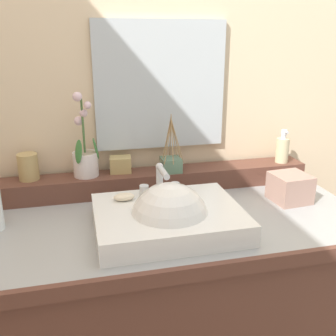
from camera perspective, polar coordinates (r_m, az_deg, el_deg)
name	(u,v)px	position (r m, az deg, el deg)	size (l,w,h in m)	color
wall_back	(144,62)	(1.63, -3.57, 15.49)	(3.17, 0.20, 2.69)	beige
vanity_cabinet	(169,316)	(1.57, 0.12, -21.18)	(1.36, 0.66, 0.86)	brown
back_ledge	(154,180)	(1.55, -2.05, -1.87)	(1.28, 0.12, 0.08)	brown
sink_basin	(169,220)	(1.24, 0.14, -7.77)	(0.47, 0.37, 0.28)	white
soap_bar	(124,197)	(1.30, -6.54, -4.28)	(0.07, 0.04, 0.02)	beige
potted_plant	(85,156)	(1.49, -12.19, 1.71)	(0.10, 0.10, 0.32)	silver
soap_dispenser	(282,149)	(1.70, 16.62, 2.69)	(0.05, 0.06, 0.14)	beige
tumbler_cup	(28,167)	(1.52, -20.03, 0.17)	(0.07, 0.07, 0.10)	tan
reed_diffuser	(171,164)	(1.52, 0.44, 0.64)	(0.08, 0.12, 0.23)	slate
trinket_box	(121,164)	(1.53, -7.07, 0.52)	(0.08, 0.07, 0.06)	tan
tissue_box	(290,188)	(1.51, 17.65, -2.80)	(0.13, 0.13, 0.11)	tan
mirror	(161,86)	(1.54, -1.11, 12.09)	(0.52, 0.02, 0.49)	silver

